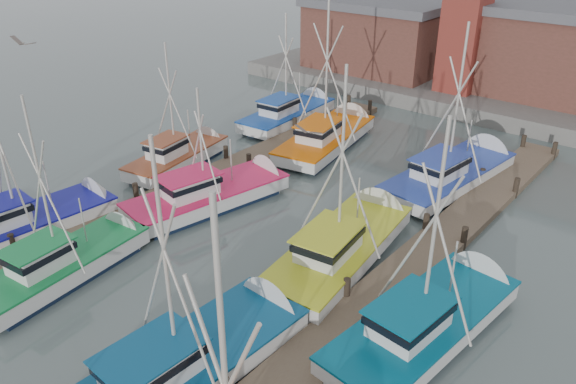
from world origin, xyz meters
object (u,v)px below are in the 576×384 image
Objects in this scene: boat_8 at (217,193)px; boat_12 at (330,136)px; lookout_tower at (464,37)px; boat_4 at (72,260)px.

boat_8 is 0.88× the size of boat_12.
lookout_tower is 34.44m from boat_4.
lookout_tower is 0.85× the size of boat_8.
boat_12 is at bearing 101.71° from boat_8.
boat_12 reaches higher than lookout_tower.
boat_8 is at bearing 82.58° from boat_4.
lookout_tower is 0.93× the size of boat_4.
lookout_tower is 15.34m from boat_12.
lookout_tower reaches higher than boat_4.
boat_4 is (-2.62, -33.99, -4.87)m from lookout_tower.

